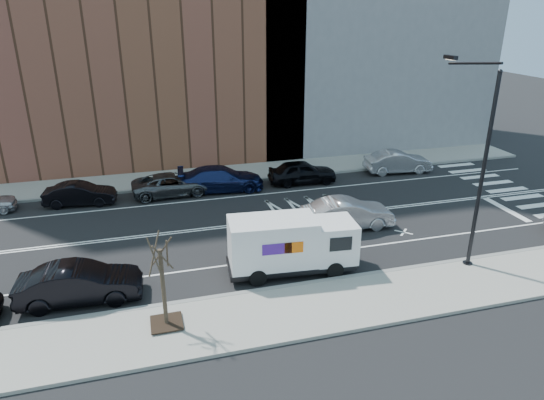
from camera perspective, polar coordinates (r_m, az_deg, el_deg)
ground at (r=27.76m, az=1.01°, el=-2.41°), size 120.00×120.00×0.00m
sidewalk_near at (r=20.48m, az=8.16°, el=-11.98°), size 44.00×3.60×0.15m
sidewalk_far at (r=35.68m, az=-3.01°, el=3.30°), size 44.00×3.60×0.15m
curb_near at (r=21.87m, az=6.29°, el=-9.47°), size 44.00×0.25×0.17m
curb_far at (r=34.02m, az=-2.34°, el=2.39°), size 44.00×0.25×0.17m
crosswalk at (r=35.48m, az=26.64°, el=0.69°), size 3.00×14.00×0.01m
road_markings at (r=27.76m, az=1.01°, el=-2.41°), size 40.00×8.60×0.01m
bldg_brick at (r=39.86m, az=-17.75°, el=20.31°), size 26.00×10.00×22.00m
streetlight at (r=23.32m, az=23.00°, el=4.34°), size 0.44×4.02×9.34m
street_tree at (r=18.72m, az=-12.60°, el=-10.87°), size 1.20×1.20×3.75m
fedex_van at (r=22.01m, az=2.24°, el=-5.18°), size 6.01×2.48×2.68m
far_parked_b at (r=31.98m, az=-21.67°, el=0.67°), size 4.36×1.91×1.39m
far_parked_c at (r=31.95m, az=-11.68°, el=1.81°), size 5.18×2.57×1.41m
far_parked_d at (r=32.20m, az=-6.01°, el=2.51°), size 5.76×2.74×1.62m
far_parked_e at (r=33.46m, az=3.58°, el=3.31°), size 4.75×2.10×1.59m
far_parked_f at (r=36.78m, az=14.59°, el=4.36°), size 4.97×2.15×1.59m
driving_sedan at (r=26.87m, az=8.86°, el=-1.61°), size 5.11×2.00×1.66m
near_parked_rear_a at (r=21.66m, az=-21.68°, el=-9.14°), size 5.02×1.97×1.63m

